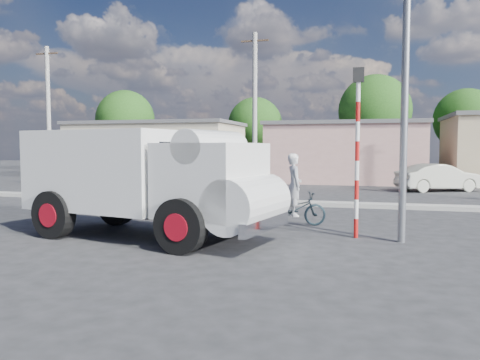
% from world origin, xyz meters
% --- Properties ---
extents(ground_plane, '(120.00, 120.00, 0.00)m').
position_xyz_m(ground_plane, '(0.00, 0.00, 0.00)').
color(ground_plane, '#28282A').
rests_on(ground_plane, ground).
extents(median, '(40.00, 0.80, 0.16)m').
position_xyz_m(median, '(0.00, 8.00, 0.08)').
color(median, '#99968E').
rests_on(median, ground).
extents(truck, '(7.09, 3.78, 2.78)m').
position_xyz_m(truck, '(-1.94, 0.10, 1.54)').
color(truck, black).
rests_on(truck, ground).
extents(bicycle, '(2.04, 1.31, 1.01)m').
position_xyz_m(bicycle, '(1.37, 2.92, 0.51)').
color(bicycle, black).
rests_on(bicycle, ground).
extents(cyclist, '(0.66, 0.79, 1.87)m').
position_xyz_m(cyclist, '(1.37, 2.92, 0.93)').
color(cyclist, white).
rests_on(cyclist, ground).
extents(car_cream, '(4.68, 3.26, 1.46)m').
position_xyz_m(car_cream, '(7.19, 16.00, 0.73)').
color(car_cream, beige).
rests_on(car_cream, ground).
extents(traffic_pole, '(0.28, 0.18, 4.36)m').
position_xyz_m(traffic_pole, '(3.20, 1.50, 2.59)').
color(traffic_pole, red).
rests_on(traffic_pole, ground).
extents(streetlight, '(2.34, 0.22, 9.00)m').
position_xyz_m(streetlight, '(4.14, 1.20, 4.96)').
color(streetlight, slate).
rests_on(streetlight, ground).
extents(building_row, '(37.80, 7.30, 4.44)m').
position_xyz_m(building_row, '(1.10, 22.00, 2.13)').
color(building_row, '#BFB590').
rests_on(building_row, ground).
extents(tree_row, '(34.13, 7.32, 8.10)m').
position_xyz_m(tree_row, '(-2.27, 28.62, 4.83)').
color(tree_row, '#38281E').
rests_on(tree_row, ground).
extents(utility_poles, '(35.40, 0.24, 8.00)m').
position_xyz_m(utility_poles, '(3.25, 12.00, 4.07)').
color(utility_poles, '#99968E').
rests_on(utility_poles, ground).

